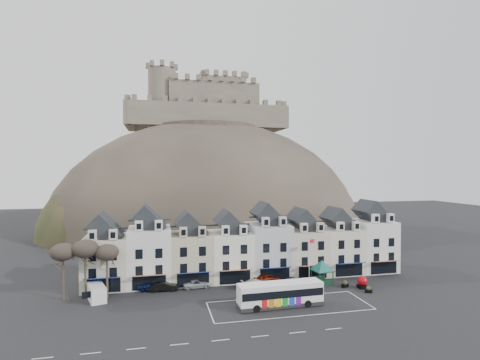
% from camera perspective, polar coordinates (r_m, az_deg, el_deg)
% --- Properties ---
extents(ground, '(300.00, 300.00, 0.00)m').
position_cam_1_polar(ground, '(53.19, 5.84, -19.14)').
color(ground, black).
rests_on(ground, ground).
extents(coach_bay_markings, '(22.00, 7.50, 0.01)m').
position_cam_1_polar(coach_bay_markings, '(54.92, 7.50, -18.47)').
color(coach_bay_markings, silver).
rests_on(coach_bay_markings, ground).
extents(townhouse_terrace, '(54.40, 9.35, 11.80)m').
position_cam_1_polar(townhouse_terrace, '(66.52, 1.56, -10.14)').
color(townhouse_terrace, beige).
rests_on(townhouse_terrace, ground).
extents(castle_hill, '(100.00, 76.00, 68.00)m').
position_cam_1_polar(castle_hill, '(118.86, -4.22, -7.47)').
color(castle_hill, '#322C26').
rests_on(castle_hill, ground).
extents(castle, '(50.20, 22.20, 22.00)m').
position_cam_1_polar(castle, '(126.01, -5.08, 11.35)').
color(castle, '#64564C').
rests_on(castle, ground).
extents(tree_left_far, '(3.61, 3.61, 8.24)m').
position_cam_1_polar(tree_left_far, '(60.37, -25.37, -9.95)').
color(tree_left_far, '#322C20').
rests_on(tree_left_far, ground).
extents(tree_left_mid, '(3.78, 3.78, 8.64)m').
position_cam_1_polar(tree_left_mid, '(59.72, -22.52, -9.71)').
color(tree_left_mid, '#322C20').
rests_on(tree_left_mid, ground).
extents(tree_left_near, '(3.43, 3.43, 7.84)m').
position_cam_1_polar(tree_left_near, '(59.41, -19.62, -10.42)').
color(tree_left_near, '#322C20').
rests_on(tree_left_near, ground).
extents(bus, '(11.86, 3.12, 3.32)m').
position_cam_1_polar(bus, '(53.93, 6.15, -16.78)').
color(bus, '#262628').
rests_on(bus, ground).
extents(bus_shelter, '(6.09, 6.09, 3.91)m').
position_cam_1_polar(bus_shelter, '(64.54, 12.40, -12.61)').
color(bus_shelter, '#10321E').
rests_on(bus_shelter, ground).
extents(red_buoy, '(1.59, 1.59, 1.97)m').
position_cam_1_polar(red_buoy, '(64.45, 18.14, -14.54)').
color(red_buoy, black).
rests_on(red_buoy, ground).
extents(flagpole, '(1.05, 0.38, 7.55)m').
position_cam_1_polar(flagpole, '(63.92, 10.57, -11.56)').
color(flagpole, silver).
rests_on(flagpole, ground).
extents(white_van, '(3.40, 5.13, 2.16)m').
position_cam_1_polar(white_van, '(60.01, -21.04, -15.71)').
color(white_van, white).
rests_on(white_van, ground).
extents(planter_west, '(1.09, 0.72, 1.02)m').
position_cam_1_polar(planter_west, '(62.68, 18.98, -15.50)').
color(planter_west, black).
rests_on(planter_west, ground).
extents(planter_east, '(1.25, 0.95, 1.12)m').
position_cam_1_polar(planter_east, '(64.25, 15.70, -15.00)').
color(planter_east, black).
rests_on(planter_east, ground).
extents(car_navy, '(4.67, 2.69, 1.49)m').
position_cam_1_polar(car_navy, '(61.89, -13.37, -15.43)').
color(car_navy, '#0C153C').
rests_on(car_navy, ground).
extents(car_black, '(4.48, 1.73, 1.46)m').
position_cam_1_polar(car_black, '(61.41, -11.54, -15.58)').
color(car_black, black).
rests_on(car_black, ground).
extents(car_silver, '(4.63, 2.44, 1.27)m').
position_cam_1_polar(car_silver, '(62.22, -6.57, -15.42)').
color(car_silver, silver).
rests_on(car_silver, ground).
extents(car_white, '(5.32, 3.00, 1.46)m').
position_cam_1_polar(car_white, '(61.45, 2.57, -15.53)').
color(car_white, silver).
rests_on(car_white, ground).
extents(car_maroon, '(4.84, 2.68, 1.56)m').
position_cam_1_polar(car_maroon, '(64.37, 4.08, -14.69)').
color(car_maroon, '#601405').
rests_on(car_maroon, ground).
extents(car_charcoal, '(4.33, 2.93, 1.35)m').
position_cam_1_polar(car_charcoal, '(63.39, 8.36, -15.06)').
color(car_charcoal, black).
rests_on(car_charcoal, ground).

